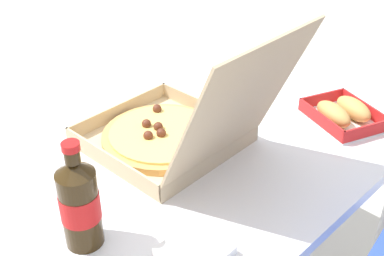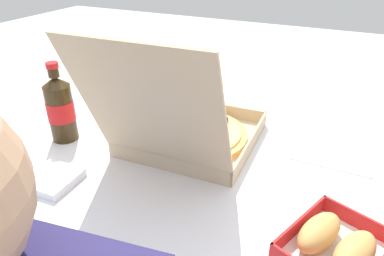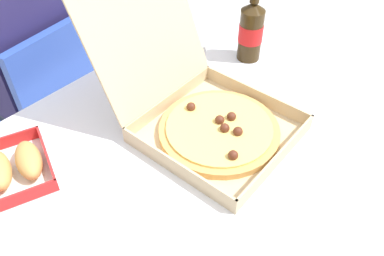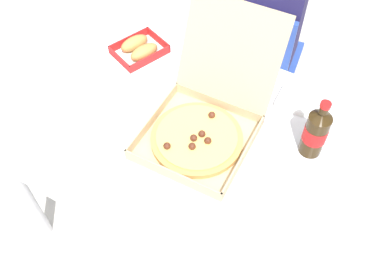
# 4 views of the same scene
# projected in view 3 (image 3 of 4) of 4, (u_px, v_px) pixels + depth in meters

# --- Properties ---
(dining_table) EXTENTS (1.24, 0.85, 0.72)m
(dining_table) POSITION_uv_depth(u_px,v_px,m) (193.00, 162.00, 1.02)
(dining_table) COLOR white
(dining_table) RESTS_ON ground_plane
(chair) EXTENTS (0.45, 0.45, 0.83)m
(chair) POSITION_uv_depth(u_px,v_px,m) (53.00, 106.00, 1.43)
(chair) COLOR #2D4CAD
(chair) RESTS_ON ground_plane
(diner_person) EXTENTS (0.38, 0.44, 1.15)m
(diner_person) POSITION_uv_depth(u_px,v_px,m) (26.00, 53.00, 1.31)
(diner_person) COLOR #333847
(diner_person) RESTS_ON ground_plane
(pizza_box_open) EXTENTS (0.35, 0.48, 0.36)m
(pizza_box_open) POSITION_uv_depth(u_px,v_px,m) (206.00, 114.00, 0.97)
(pizza_box_open) COLOR tan
(pizza_box_open) RESTS_ON dining_table
(bread_side_box) EXTENTS (0.21, 0.23, 0.06)m
(bread_side_box) POSITION_uv_depth(u_px,v_px,m) (14.00, 167.00, 0.87)
(bread_side_box) COLOR white
(bread_side_box) RESTS_ON dining_table
(cola_bottle) EXTENTS (0.07, 0.07, 0.22)m
(cola_bottle) POSITION_uv_depth(u_px,v_px,m) (251.00, 31.00, 1.17)
(cola_bottle) COLOR #33230F
(cola_bottle) RESTS_ON dining_table
(napkin_pile) EXTENTS (0.11, 0.11, 0.02)m
(napkin_pile) POSITION_uv_depth(u_px,v_px,m) (182.00, 50.00, 1.24)
(napkin_pile) COLOR white
(napkin_pile) RESTS_ON dining_table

